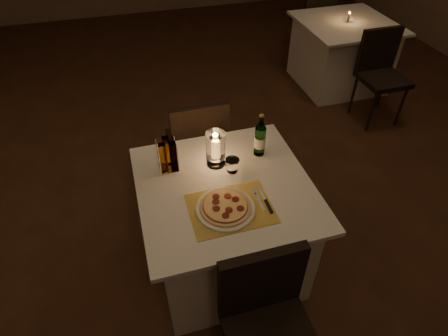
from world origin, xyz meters
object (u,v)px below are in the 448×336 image
object	(u,v)px
pizza	(225,206)
main_table	(225,226)
tumbler	(232,165)
hurricane_candle	(216,147)
chair_far	(198,140)
chair_near	(267,315)
neighbor_table_right	(341,54)
plate	(225,208)
water_bottle	(260,139)

from	to	relation	value
pizza	main_table	bearing A→B (deg)	74.49
tumbler	hurricane_candle	size ratio (longest dim) A/B	0.38
chair_far	hurricane_candle	distance (m)	0.61
chair_near	chair_far	world-z (taller)	same
chair_near	neighbor_table_right	xyz separation A→B (m)	(2.00, 2.79, -0.18)
main_table	plate	world-z (taller)	plate
chair_far	pizza	xyz separation A→B (m)	(-0.05, -0.89, 0.22)
tumbler	water_bottle	size ratio (longest dim) A/B	0.30
chair_far	hurricane_candle	size ratio (longest dim) A/B	3.92
chair_near	pizza	bearing A→B (deg)	95.34
chair_near	hurricane_candle	distance (m)	0.97
hurricane_candle	neighbor_table_right	size ratio (longest dim) A/B	0.23
chair_near	water_bottle	bearing A→B (deg)	72.79
chair_near	pizza	size ratio (longest dim) A/B	3.21
main_table	chair_near	world-z (taller)	chair_near
main_table	chair_far	size ratio (longest dim) A/B	1.11
hurricane_candle	pizza	bearing A→B (deg)	-97.51
plate	neighbor_table_right	world-z (taller)	plate
main_table	water_bottle	xyz separation A→B (m)	(0.29, 0.22, 0.48)
pizza	hurricane_candle	world-z (taller)	hurricane_candle
neighbor_table_right	plate	bearing A→B (deg)	-132.19
plate	water_bottle	distance (m)	0.54
plate	pizza	bearing A→B (deg)	49.08
plate	water_bottle	world-z (taller)	water_bottle
neighbor_table_right	main_table	bearing A→B (deg)	-133.86
pizza	tumbler	distance (m)	0.32
main_table	neighbor_table_right	world-z (taller)	same
chair_far	plate	distance (m)	0.92
chair_near	chair_far	bearing A→B (deg)	90.00
plate	tumbler	xyz separation A→B (m)	(0.13, 0.29, 0.03)
tumbler	plate	bearing A→B (deg)	-113.69
plate	hurricane_candle	size ratio (longest dim) A/B	1.40
chair_far	water_bottle	world-z (taller)	water_bottle
neighbor_table_right	chair_near	bearing A→B (deg)	-125.58
plate	hurricane_candle	distance (m)	0.40
chair_far	plate	bearing A→B (deg)	-93.20
chair_far	water_bottle	bearing A→B (deg)	-59.39
pizza	water_bottle	size ratio (longest dim) A/B	0.96
water_bottle	pizza	bearing A→B (deg)	-130.17
chair_far	neighbor_table_right	distance (m)	2.43
tumbler	chair_far	bearing A→B (deg)	97.39
chair_near	neighbor_table_right	distance (m)	3.44
main_table	neighbor_table_right	xyz separation A→B (m)	(2.00, 2.08, 0.00)
tumbler	chair_near	bearing A→B (deg)	-95.40
pizza	neighbor_table_right	bearing A→B (deg)	47.81
main_table	plate	size ratio (longest dim) A/B	3.12
plate	neighbor_table_right	distance (m)	3.07
hurricane_candle	neighbor_table_right	world-z (taller)	hurricane_candle
tumbler	water_bottle	distance (m)	0.25
plate	hurricane_candle	xyz separation A→B (m)	(0.05, 0.38, 0.12)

